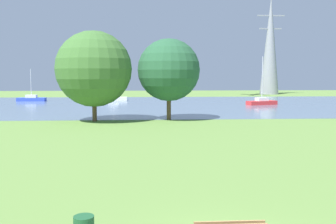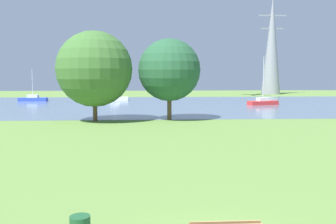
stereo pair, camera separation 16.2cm
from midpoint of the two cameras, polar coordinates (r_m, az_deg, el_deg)
The scene contains 8 objects.
ground_plane at distance 31.45m, azimuth 0.47°, elevation -2.88°, with size 160.00×160.00×0.00m, color olive.
water_surface at distance 59.25m, azimuth -1.30°, elevation 1.11°, with size 140.00×40.00×0.02m, color slate.
sailboat_white at distance 69.42m, azimuth -7.82°, elevation 2.08°, with size 4.81×1.53×6.20m.
sailboat_blue at distance 70.85m, azimuth -19.34°, elevation 1.88°, with size 4.81×1.52×5.58m.
sailboat_red at distance 60.48m, azimuth 13.97°, elevation 1.47°, with size 5.03×2.99×7.37m.
tree_east_near at distance 38.56m, azimuth -10.76°, elevation 6.28°, with size 7.46×7.46×8.90m.
tree_west_far at distance 39.26m, azimuth 0.33°, elevation 6.25°, with size 6.35×6.35×8.27m.
electricity_pylon at distance 94.33m, azimuth 15.19°, elevation 9.53°, with size 6.40×4.40×22.86m.
Camera 2 is at (-1.95, -9.04, 4.62)m, focal length 41.08 mm.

